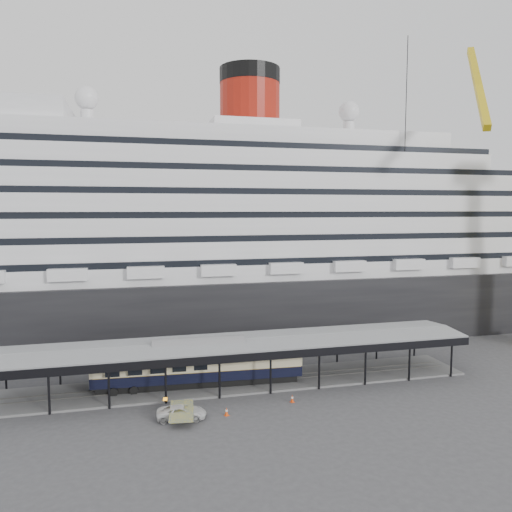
% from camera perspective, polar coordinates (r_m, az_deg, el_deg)
% --- Properties ---
extents(ground, '(200.00, 200.00, 0.00)m').
position_cam_1_polar(ground, '(56.41, -1.00, -16.01)').
color(ground, '#3C3C3F').
rests_on(ground, ground).
extents(cruise_ship, '(130.00, 30.00, 43.90)m').
position_cam_1_polar(cruise_ship, '(84.02, -5.99, 3.84)').
color(cruise_ship, black).
rests_on(cruise_ship, ground).
extents(platform_canopy, '(56.00, 9.18, 5.30)m').
position_cam_1_polar(platform_canopy, '(60.22, -2.12, -12.23)').
color(platform_canopy, slate).
rests_on(platform_canopy, ground).
extents(port_truck, '(5.07, 2.78, 1.34)m').
position_cam_1_polar(port_truck, '(51.82, -8.50, -17.27)').
color(port_truck, silver).
rests_on(port_truck, ground).
extents(pullman_carriage, '(24.10, 4.39, 23.53)m').
position_cam_1_polar(pullman_carriage, '(59.33, -6.55, -12.05)').
color(pullman_carriage, black).
rests_on(pullman_carriage, ground).
extents(traffic_cone_left, '(0.36, 0.36, 0.68)m').
position_cam_1_polar(traffic_cone_left, '(53.85, -7.61, -16.74)').
color(traffic_cone_left, '#DE530C').
rests_on(traffic_cone_left, ground).
extents(traffic_cone_mid, '(0.56, 0.56, 0.84)m').
position_cam_1_polar(traffic_cone_mid, '(52.26, -3.38, -17.32)').
color(traffic_cone_mid, '#E8470C').
rests_on(traffic_cone_mid, ground).
extents(traffic_cone_right, '(0.51, 0.51, 0.83)m').
position_cam_1_polar(traffic_cone_right, '(55.53, 4.16, -15.93)').
color(traffic_cone_right, '#D63D0B').
rests_on(traffic_cone_right, ground).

